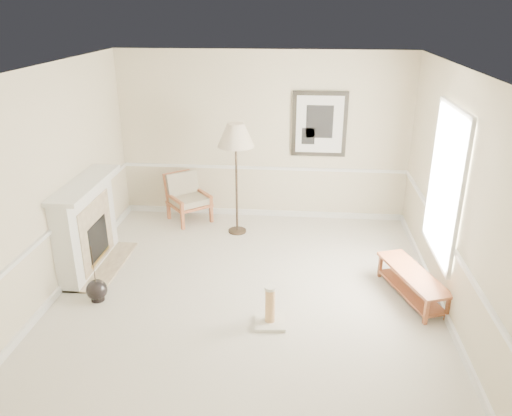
{
  "coord_description": "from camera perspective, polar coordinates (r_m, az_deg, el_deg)",
  "views": [
    {
      "loc": [
        0.64,
        -5.62,
        3.56
      ],
      "look_at": [
        0.06,
        0.7,
        0.97
      ],
      "focal_mm": 35.0,
      "sensor_mm": 36.0,
      "label": 1
    }
  ],
  "objects": [
    {
      "name": "floor_lamp",
      "position": [
        7.91,
        -2.32,
        7.98
      ],
      "size": [
        0.72,
        0.72,
        1.86
      ],
      "rotation": [
        0.0,
        0.0,
        -0.27
      ],
      "color": "black",
      "rests_on": "ground"
    },
    {
      "name": "room",
      "position": [
        5.97,
        0.16,
        5.7
      ],
      "size": [
        5.04,
        5.54,
        2.92
      ],
      "color": "beige",
      "rests_on": "ground"
    },
    {
      "name": "floor_vase",
      "position": [
        6.84,
        -17.74,
        -8.95
      ],
      "size": [
        0.27,
        0.27,
        0.79
      ],
      "rotation": [
        0.0,
        0.0,
        -0.07
      ],
      "color": "black",
      "rests_on": "ground"
    },
    {
      "name": "bench",
      "position": [
        6.84,
        17.42,
        -7.93
      ],
      "size": [
        0.79,
        1.33,
        0.37
      ],
      "rotation": [
        0.0,
        0.0,
        0.34
      ],
      "color": "brown",
      "rests_on": "ground"
    },
    {
      "name": "armchair",
      "position": [
        8.88,
        -7.95,
        1.49
      ],
      "size": [
        0.91,
        0.92,
        0.84
      ],
      "rotation": [
        0.0,
        0.0,
        0.69
      ],
      "color": "brown",
      "rests_on": "ground"
    },
    {
      "name": "scratching_post",
      "position": [
        6.07,
        1.61,
        -11.84
      ],
      "size": [
        0.39,
        0.39,
        0.52
      ],
      "rotation": [
        0.0,
        0.0,
        0.09
      ],
      "color": "white",
      "rests_on": "ground"
    },
    {
      "name": "fireplace",
      "position": [
        7.49,
        -18.74,
        -1.98
      ],
      "size": [
        0.64,
        1.64,
        1.31
      ],
      "color": "white",
      "rests_on": "ground"
    },
    {
      "name": "ground",
      "position": [
        6.69,
        -1.11,
        -9.98
      ],
      "size": [
        5.5,
        5.5,
        0.0
      ],
      "primitive_type": "plane",
      "color": "silver",
      "rests_on": "ground"
    }
  ]
}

